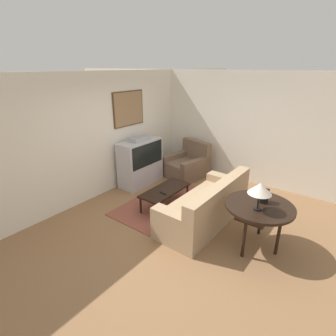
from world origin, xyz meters
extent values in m
plane|color=#8E6642|center=(0.00, 0.00, 0.00)|extent=(12.00, 12.00, 0.00)
cube|color=silver|center=(0.00, 2.13, 1.35)|extent=(12.00, 0.06, 2.70)
cube|color=#4C381E|center=(0.85, 2.08, 1.84)|extent=(0.95, 0.03, 0.81)
cube|color=#93704C|center=(0.85, 2.07, 1.84)|extent=(0.90, 0.01, 0.76)
cube|color=silver|center=(2.63, 0.00, 1.35)|extent=(0.06, 12.00, 2.70)
cube|color=brown|center=(0.38, 0.56, 0.01)|extent=(2.20, 1.51, 0.01)
cube|color=#B7B7BC|center=(0.85, 1.77, 0.25)|extent=(1.15, 0.49, 0.50)
cube|color=#B7B7BC|center=(0.85, 1.77, 0.81)|extent=(1.15, 0.49, 0.61)
cube|color=black|center=(0.85, 1.52, 0.81)|extent=(1.04, 0.01, 0.54)
cube|color=#9E9EA3|center=(0.85, 1.77, 1.16)|extent=(0.52, 0.27, 0.09)
cube|color=tan|center=(0.30, -0.36, 0.22)|extent=(2.11, 0.87, 0.44)
cube|color=tan|center=(0.30, -0.68, 0.66)|extent=(2.11, 0.24, 0.42)
cube|color=tan|center=(1.23, -0.37, 0.30)|extent=(0.25, 0.85, 0.60)
cube|color=tan|center=(-0.63, -0.36, 0.30)|extent=(0.25, 0.85, 0.60)
cube|color=#7C664D|center=(0.77, -0.55, 0.61)|extent=(0.36, 0.12, 0.34)
cube|color=#7C664D|center=(-0.18, -0.54, 0.61)|extent=(0.36, 0.12, 0.34)
cube|color=brown|center=(1.91, 1.12, 0.21)|extent=(1.14, 1.07, 0.42)
cube|color=brown|center=(2.30, 1.04, 0.67)|extent=(0.35, 0.92, 0.49)
cube|color=brown|center=(1.98, 1.48, 0.28)|extent=(1.00, 0.35, 0.56)
cube|color=brown|center=(1.84, 0.76, 0.28)|extent=(1.00, 0.35, 0.56)
cube|color=black|center=(0.30, 0.57, 0.37)|extent=(1.17, 0.51, 0.04)
cylinder|color=black|center=(-0.23, 0.36, 0.18)|extent=(0.04, 0.04, 0.35)
cylinder|color=black|center=(0.84, 0.36, 0.18)|extent=(0.04, 0.04, 0.35)
cylinder|color=black|center=(-0.23, 0.77, 0.18)|extent=(0.04, 0.04, 0.35)
cylinder|color=black|center=(0.84, 0.77, 0.18)|extent=(0.04, 0.04, 0.35)
cylinder|color=black|center=(0.15, -1.42, 0.74)|extent=(1.07, 1.07, 0.04)
cube|color=black|center=(0.15, -1.42, 0.68)|extent=(0.91, 0.43, 0.08)
cylinder|color=black|center=(-0.22, -1.36, 0.36)|extent=(0.05, 0.05, 0.72)
cylinder|color=black|center=(0.53, -1.36, 0.36)|extent=(0.05, 0.05, 0.72)
cylinder|color=black|center=(0.15, -1.76, 0.36)|extent=(0.05, 0.05, 0.72)
cylinder|color=black|center=(-0.02, -1.44, 0.78)|extent=(0.11, 0.11, 0.02)
cylinder|color=black|center=(-0.02, -1.44, 0.98)|extent=(0.02, 0.02, 0.38)
cone|color=silver|center=(-0.02, -1.44, 1.12)|extent=(0.35, 0.35, 0.17)
cube|color=black|center=(0.28, -1.44, 0.88)|extent=(0.14, 0.09, 0.22)
cylinder|color=white|center=(0.28, -1.48, 0.92)|extent=(0.11, 0.01, 0.11)
cube|color=black|center=(0.12, 0.48, 0.40)|extent=(0.07, 0.16, 0.02)
camera|label=1|loc=(-3.57, -2.44, 2.79)|focal=28.00mm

